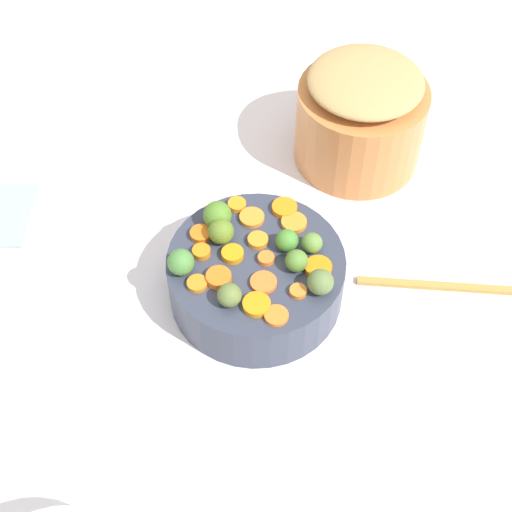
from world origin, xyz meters
TOP-DOWN VIEW (x-y plane):
  - tabletop at (0.00, 0.00)m, footprint 2.40×2.40m
  - serving_bowl_carrots at (-0.03, -0.05)m, footprint 0.27×0.27m
  - metal_pot at (0.30, -0.15)m, footprint 0.22×0.22m
  - stuffing_mound at (0.30, -0.15)m, footprint 0.19×0.19m
  - carrot_slice_0 at (-0.07, -0.07)m, footprint 0.05×0.05m
  - carrot_slice_1 at (-0.08, -0.13)m, footprint 0.03×0.03m
  - carrot_slice_2 at (-0.00, -0.05)m, footprint 0.04×0.04m
  - carrot_slice_3 at (-0.03, -0.07)m, footprint 0.03×0.03m
  - carrot_slice_4 at (0.05, -0.09)m, footprint 0.05×0.05m
  - carrot_slice_5 at (-0.10, 0.02)m, footprint 0.04×0.04m
  - carrot_slice_6 at (-0.12, -0.10)m, footprint 0.05×0.05m
  - carrot_slice_7 at (0.04, -0.03)m, footprint 0.04×0.04m
  - carrot_slice_8 at (0.06, -0.00)m, footprint 0.04×0.04m
  - carrot_slice_9 at (-0.01, 0.04)m, footprint 0.04×0.04m
  - carrot_slice_10 at (-0.03, -0.02)m, footprint 0.04×0.04m
  - carrot_slice_11 at (0.07, -0.07)m, footprint 0.05×0.05m
  - carrot_slice_12 at (-0.03, -0.15)m, footprint 0.06×0.06m
  - carrot_slice_13 at (-0.11, -0.07)m, footprint 0.05×0.05m
  - carrot_slice_14 at (-0.04, 0.03)m, footprint 0.04×0.04m
  - carrot_slice_15 at (-0.08, -0.01)m, footprint 0.05×0.05m
  - brussels_sprout_0 at (-0.06, -0.15)m, footprint 0.04×0.04m
  - brussels_sprout_1 at (-0.11, -0.04)m, footprint 0.03×0.03m
  - brussels_sprout_2 at (-0.03, -0.11)m, footprint 0.03×0.03m
  - brussels_sprout_3 at (0.00, -0.09)m, footprint 0.03×0.03m
  - brussels_sprout_4 at (0.02, 0.02)m, footprint 0.04×0.04m
  - brussels_sprout_5 at (-0.08, 0.05)m, footprint 0.04×0.04m
  - brussels_sprout_6 at (-0.01, 0.01)m, footprint 0.04×0.04m
  - brussels_sprout_7 at (0.01, -0.13)m, footprint 0.03×0.03m
  - wooden_spoon at (0.06, -0.41)m, footprint 0.08×0.31m

SIDE VIEW (x-z plane):
  - tabletop at x=0.00m, z-range 0.00..0.02m
  - wooden_spoon at x=0.06m, z-range 0.02..0.03m
  - serving_bowl_carrots at x=-0.03m, z-range 0.02..0.11m
  - metal_pot at x=0.30m, z-range 0.02..0.17m
  - carrot_slice_0 at x=-0.07m, z-range 0.11..0.11m
  - carrot_slice_6 at x=-0.12m, z-range 0.11..0.11m
  - carrot_slice_7 at x=0.04m, z-range 0.11..0.11m
  - carrot_slice_5 at x=-0.10m, z-range 0.11..0.11m
  - carrot_slice_4 at x=0.05m, z-range 0.11..0.11m
  - carrot_slice_1 at x=-0.08m, z-range 0.11..0.11m
  - carrot_slice_3 at x=-0.03m, z-range 0.11..0.11m
  - carrot_slice_8 at x=0.06m, z-range 0.11..0.12m
  - carrot_slice_2 at x=0.00m, z-range 0.11..0.12m
  - carrot_slice_9 at x=-0.01m, z-range 0.11..0.12m
  - carrot_slice_12 at x=-0.03m, z-range 0.11..0.12m
  - carrot_slice_13 at x=-0.11m, z-range 0.11..0.12m
  - carrot_slice_11 at x=0.07m, z-range 0.11..0.12m
  - carrot_slice_14 at x=-0.04m, z-range 0.11..0.12m
  - carrot_slice_10 at x=-0.03m, z-range 0.11..0.12m
  - carrot_slice_15 at x=-0.08m, z-range 0.11..0.12m
  - brussels_sprout_7 at x=0.01m, z-range 0.11..0.14m
  - brussels_sprout_2 at x=-0.03m, z-range 0.11..0.14m
  - brussels_sprout_3 at x=0.00m, z-range 0.11..0.14m
  - brussels_sprout_1 at x=-0.11m, z-range 0.11..0.14m
  - brussels_sprout_0 at x=-0.06m, z-range 0.11..0.14m
  - brussels_sprout_6 at x=-0.01m, z-range 0.11..0.15m
  - brussels_sprout_5 at x=-0.08m, z-range 0.11..0.15m
  - brussels_sprout_4 at x=0.02m, z-range 0.11..0.15m
  - stuffing_mound at x=0.30m, z-range 0.17..0.21m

